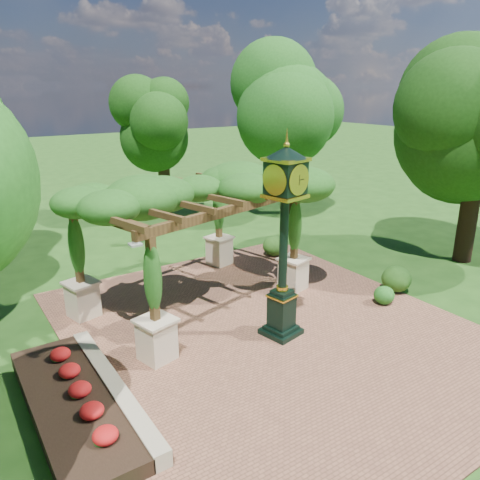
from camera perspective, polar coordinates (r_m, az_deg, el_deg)
ground at (r=12.54m, az=6.53°, el=-12.62°), size 120.00×120.00×0.00m
brick_plaza at (r=13.19m, az=3.69°, el=-10.75°), size 10.00×12.00×0.04m
border_wall at (r=10.90m, az=-15.09°, el=-17.17°), size 0.35×5.00×0.40m
flower_bed at (r=10.74m, az=-19.84°, el=-18.41°), size 1.50×5.00×0.36m
pedestal_clock at (r=11.77m, az=5.41°, el=1.63°), size 1.19×1.19×5.12m
pergola at (r=13.66m, az=-5.91°, el=5.34°), size 7.35×5.57×4.12m
sundial at (r=20.16m, az=-12.71°, el=0.43°), size 0.52×0.52×0.92m
shrub_front at (r=15.08m, az=17.16°, el=-6.43°), size 0.77×0.77×0.56m
shrub_mid at (r=16.04m, az=18.52°, el=-4.53°), size 1.06×1.06×0.84m
shrub_back at (r=18.45m, az=4.15°, el=-0.71°), size 1.09×1.09×0.79m
tree_north at (r=23.85m, az=-9.54°, el=13.69°), size 3.04×3.04×6.78m
tree_east_far at (r=24.31m, az=6.78°, el=15.55°), size 4.38×4.38×7.75m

